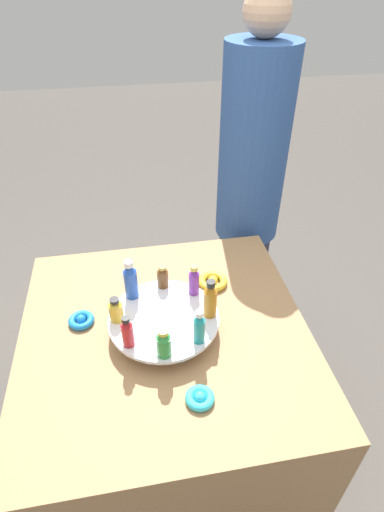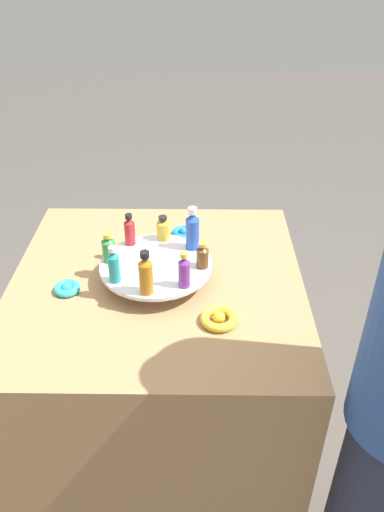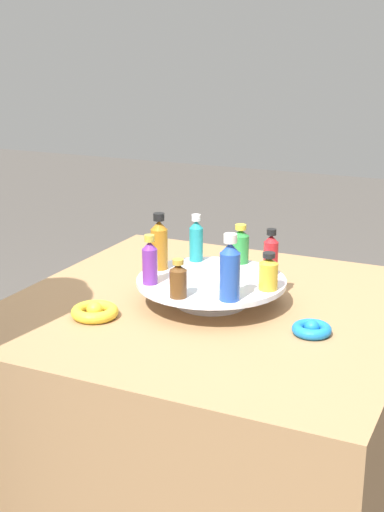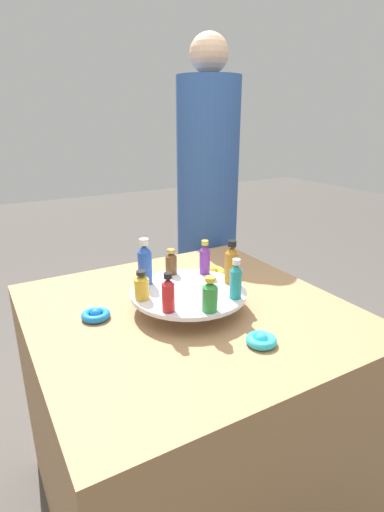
{
  "view_description": "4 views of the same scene",
  "coord_description": "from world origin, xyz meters",
  "px_view_note": "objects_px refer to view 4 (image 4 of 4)",
  "views": [
    {
      "loc": [
        -0.06,
        -0.87,
        1.77
      ],
      "look_at": [
        0.12,
        0.16,
        0.96
      ],
      "focal_mm": 28.0,
      "sensor_mm": 36.0,
      "label": 1
    },
    {
      "loc": [
        1.26,
        0.13,
        1.74
      ],
      "look_at": [
        0.08,
        0.11,
        0.94
      ],
      "focal_mm": 35.0,
      "sensor_mm": 36.0,
      "label": 2
    },
    {
      "loc": [
        -0.62,
        1.44,
        1.39
      ],
      "look_at": [
        0.03,
        0.04,
        0.92
      ],
      "focal_mm": 50.0,
      "sensor_mm": 36.0,
      "label": 3
    },
    {
      "loc": [
        -0.53,
        -0.96,
        1.36
      ],
      "look_at": [
        0.06,
        0.08,
        0.93
      ],
      "focal_mm": 28.0,
      "sensor_mm": 36.0,
      "label": 4
    }
  ],
  "objects_px": {
    "bottle_green": "(210,295)",
    "ribbon_bow_gold": "(211,272)",
    "ribbon_bow_teal": "(261,340)",
    "bottle_blue": "(145,263)",
    "display_stand": "(189,295)",
    "bottle_teal": "(236,280)",
    "bottle_gold": "(142,286)",
    "bottle_purple": "(205,259)",
    "bottle_brown": "(171,263)",
    "person_figure": "(207,225)",
    "bottle_red": "(168,294)",
    "bottle_amber": "(231,264)",
    "ribbon_bow_blue": "(96,315)"
  },
  "relations": [
    {
      "from": "bottle_green",
      "to": "ribbon_bow_gold",
      "type": "height_order",
      "value": "bottle_green"
    },
    {
      "from": "bottle_green",
      "to": "ribbon_bow_teal",
      "type": "bearing_deg",
      "value": -57.41
    },
    {
      "from": "bottle_blue",
      "to": "ribbon_bow_gold",
      "type": "height_order",
      "value": "bottle_blue"
    },
    {
      "from": "display_stand",
      "to": "bottle_teal",
      "type": "bearing_deg",
      "value": -50.94
    },
    {
      "from": "bottle_gold",
      "to": "bottle_teal",
      "type": "relative_size",
      "value": 0.72
    },
    {
      "from": "bottle_purple",
      "to": "ribbon_bow_gold",
      "type": "distance_m",
      "value": 0.17
    },
    {
      "from": "bottle_brown",
      "to": "bottle_purple",
      "type": "relative_size",
      "value": 0.74
    },
    {
      "from": "bottle_gold",
      "to": "display_stand",
      "type": "bearing_deg",
      "value": -5.94
    },
    {
      "from": "bottle_green",
      "to": "ribbon_bow_teal",
      "type": "height_order",
      "value": "bottle_green"
    },
    {
      "from": "bottle_teal",
      "to": "person_figure",
      "type": "distance_m",
      "value": 0.84
    },
    {
      "from": "bottle_gold",
      "to": "bottle_teal",
      "type": "distance_m",
      "value": 0.27
    },
    {
      "from": "bottle_blue",
      "to": "ribbon_bow_gold",
      "type": "xyz_separation_m",
      "value": [
        0.29,
        0.08,
        -0.11
      ]
    },
    {
      "from": "bottle_red",
      "to": "bottle_green",
      "type": "height_order",
      "value": "bottle_red"
    },
    {
      "from": "bottle_red",
      "to": "ribbon_bow_teal",
      "type": "xyz_separation_m",
      "value": [
        0.18,
        -0.18,
        -0.1
      ]
    },
    {
      "from": "bottle_red",
      "to": "bottle_green",
      "type": "bearing_deg",
      "value": -28.44
    },
    {
      "from": "display_stand",
      "to": "bottle_brown",
      "type": "height_order",
      "value": "bottle_brown"
    },
    {
      "from": "display_stand",
      "to": "bottle_green",
      "type": "relative_size",
      "value": 3.59
    },
    {
      "from": "bottle_teal",
      "to": "display_stand",
      "type": "bearing_deg",
      "value": 129.06
    },
    {
      "from": "bottle_purple",
      "to": "bottle_blue",
      "type": "bearing_deg",
      "value": 174.06
    },
    {
      "from": "bottle_teal",
      "to": "ribbon_bow_teal",
      "type": "height_order",
      "value": "bottle_teal"
    },
    {
      "from": "display_stand",
      "to": "person_figure",
      "type": "distance_m",
      "value": 0.79
    },
    {
      "from": "bottle_green",
      "to": "person_figure",
      "type": "xyz_separation_m",
      "value": [
        0.48,
        0.79,
        -0.05
      ]
    },
    {
      "from": "bottle_green",
      "to": "ribbon_bow_gold",
      "type": "xyz_separation_m",
      "value": [
        0.21,
        0.33,
        -0.09
      ]
    },
    {
      "from": "display_stand",
      "to": "bottle_amber",
      "type": "height_order",
      "value": "bottle_amber"
    },
    {
      "from": "display_stand",
      "to": "bottle_brown",
      "type": "bearing_deg",
      "value": 84.06
    },
    {
      "from": "bottle_purple",
      "to": "ribbon_bow_teal",
      "type": "distance_m",
      "value": 0.38
    },
    {
      "from": "bottle_red",
      "to": "ribbon_bow_blue",
      "type": "height_order",
      "value": "bottle_red"
    },
    {
      "from": "bottle_brown",
      "to": "bottle_blue",
      "type": "bearing_deg",
      "value": -163.44
    },
    {
      "from": "bottle_blue",
      "to": "person_figure",
      "type": "bearing_deg",
      "value": 43.79
    },
    {
      "from": "display_stand",
      "to": "bottle_blue",
      "type": "relative_size",
      "value": 2.4
    },
    {
      "from": "bottle_red",
      "to": "ribbon_bow_gold",
      "type": "height_order",
      "value": "bottle_red"
    },
    {
      "from": "display_stand",
      "to": "bottle_green",
      "type": "xyz_separation_m",
      "value": [
        -0.01,
        -0.14,
        0.06
      ]
    },
    {
      "from": "bottle_amber",
      "to": "bottle_purple",
      "type": "distance_m",
      "value": 0.11
    },
    {
      "from": "bottle_brown",
      "to": "bottle_amber",
      "type": "height_order",
      "value": "bottle_amber"
    },
    {
      "from": "bottle_blue",
      "to": "bottle_gold",
      "type": "distance_m",
      "value": 0.11
    },
    {
      "from": "display_stand",
      "to": "ribbon_bow_blue",
      "type": "xyz_separation_m",
      "value": [
        -0.26,
        0.08,
        -0.03
      ]
    },
    {
      "from": "bottle_teal",
      "to": "ribbon_bow_blue",
      "type": "distance_m",
      "value": 0.42
    },
    {
      "from": "bottle_red",
      "to": "ribbon_bow_teal",
      "type": "distance_m",
      "value": 0.27
    },
    {
      "from": "bottle_brown",
      "to": "bottle_blue",
      "type": "height_order",
      "value": "bottle_blue"
    },
    {
      "from": "bottle_gold",
      "to": "bottle_purple",
      "type": "relative_size",
      "value": 0.74
    },
    {
      "from": "person_figure",
      "to": "bottle_gold",
      "type": "bearing_deg",
      "value": -8.27
    },
    {
      "from": "display_stand",
      "to": "bottle_brown",
      "type": "xyz_separation_m",
      "value": [
        0.01,
        0.14,
        0.06
      ]
    },
    {
      "from": "bottle_green",
      "to": "ribbon_bow_gold",
      "type": "bearing_deg",
      "value": 57.23
    },
    {
      "from": "bottle_brown",
      "to": "bottle_purple",
      "type": "bearing_deg",
      "value": -28.44
    },
    {
      "from": "ribbon_bow_gold",
      "to": "display_stand",
      "type": "bearing_deg",
      "value": -136.45
    },
    {
      "from": "bottle_gold",
      "to": "bottle_blue",
      "type": "bearing_deg",
      "value": 61.56
    },
    {
      "from": "bottle_green",
      "to": "bottle_amber",
      "type": "xyz_separation_m",
      "value": [
        0.16,
        0.13,
        0.02
      ]
    },
    {
      "from": "bottle_blue",
      "to": "ribbon_bow_teal",
      "type": "xyz_separation_m",
      "value": [
        0.16,
        -0.38,
        -0.12
      ]
    },
    {
      "from": "bottle_purple",
      "to": "bottle_brown",
      "type": "bearing_deg",
      "value": 151.56
    },
    {
      "from": "bottle_red",
      "to": "bottle_amber",
      "type": "bearing_deg",
      "value": 16.56
    }
  ]
}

